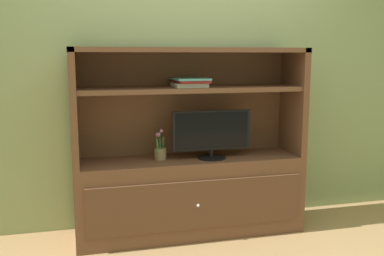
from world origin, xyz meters
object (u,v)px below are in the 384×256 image
Objects in this scene: media_console at (190,175)px; potted_plant at (160,152)px; tv_monitor at (212,133)px; magazine_stack at (190,82)px.

media_console is 0.32m from potted_plant.
potted_plant is at bearing 170.80° from tv_monitor.
tv_monitor is 2.63× the size of potted_plant.
tv_monitor is at bearing -9.20° from potted_plant.
magazine_stack is (0.24, -0.02, 0.54)m from potted_plant.
potted_plant is 0.59m from magazine_stack.
tv_monitor is at bearing -19.03° from media_console.
media_console reaches higher than tv_monitor.
media_console is 0.75m from magazine_stack.
magazine_stack is (-0.00, -0.01, 0.75)m from media_console.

